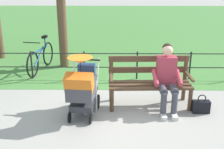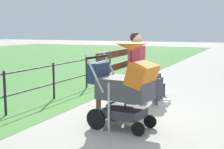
% 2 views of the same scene
% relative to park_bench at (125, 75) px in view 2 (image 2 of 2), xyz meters
% --- Properties ---
extents(ground_plane, '(60.00, 60.00, 0.00)m').
position_rel_park_bench_xyz_m(ground_plane, '(0.79, 0.12, -0.53)').
color(ground_plane, '#ADA89E').
extents(park_bench, '(1.62, 0.65, 0.96)m').
position_rel_park_bench_xyz_m(park_bench, '(0.00, 0.00, 0.00)').
color(park_bench, brown).
rests_on(park_bench, ground).
extents(person_on_bench, '(0.54, 0.74, 1.28)m').
position_rel_park_bench_xyz_m(person_on_bench, '(-0.30, 0.22, 0.15)').
color(person_on_bench, '#42424C').
rests_on(person_on_bench, ground).
extents(stroller, '(0.58, 0.93, 1.15)m').
position_rel_park_bench_xyz_m(stroller, '(1.27, 0.52, 0.07)').
color(stroller, black).
rests_on(stroller, ground).
extents(handbag, '(0.32, 0.14, 0.37)m').
position_rel_park_bench_xyz_m(handbag, '(-0.95, 0.38, -0.40)').
color(handbag, black).
rests_on(handbag, ground).
extents(park_fence, '(6.51, 0.04, 0.70)m').
position_rel_park_bench_xyz_m(park_fence, '(0.79, -1.40, -0.11)').
color(park_fence, black).
rests_on(park_fence, ground).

